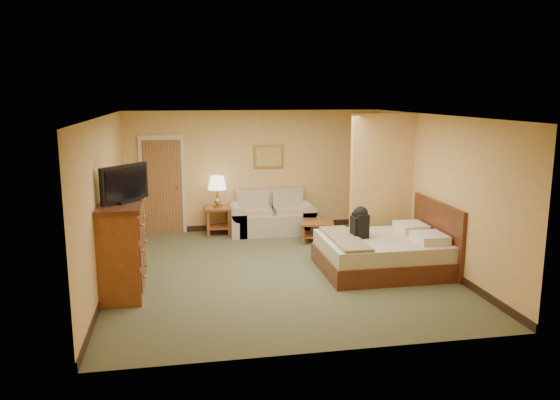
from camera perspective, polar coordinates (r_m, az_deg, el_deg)
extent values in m
plane|color=#4F5235|center=(9.30, -0.18, -7.41)|extent=(6.00, 6.00, 0.00)
plane|color=white|center=(8.83, -0.19, 8.80)|extent=(6.00, 6.00, 0.00)
cube|color=#DEAD5E|center=(11.90, -2.77, 3.09)|extent=(5.50, 0.02, 2.60)
cube|color=#DEAD5E|center=(8.92, -17.85, -0.13)|extent=(0.02, 6.00, 2.60)
cube|color=#DEAD5E|center=(9.84, 15.78, 1.00)|extent=(0.02, 6.00, 2.60)
cube|color=#DEAD5E|center=(10.44, 10.59, 1.79)|extent=(1.20, 0.15, 2.60)
cube|color=beige|center=(11.81, -12.15, 1.57)|extent=(0.94, 0.06, 2.10)
cube|color=brown|center=(11.81, -12.14, 1.31)|extent=(0.80, 0.04, 2.00)
cylinder|color=#A97C3E|center=(11.75, -10.69, 1.32)|extent=(0.04, 0.12, 0.04)
cube|color=black|center=(12.13, -2.70, -2.73)|extent=(5.50, 0.02, 0.12)
cube|color=tan|center=(11.69, -0.82, -2.42)|extent=(1.49, 0.80, 0.45)
cube|color=tan|center=(11.93, -1.10, 0.09)|extent=(1.49, 0.19, 0.47)
cube|color=tan|center=(11.59, -4.45, -2.44)|extent=(0.32, 0.80, 0.50)
cube|color=tan|center=(11.83, 2.74, -2.14)|extent=(0.32, 0.80, 0.50)
cube|color=brown|center=(11.60, -6.53, -0.81)|extent=(0.54, 0.54, 0.04)
cube|color=brown|center=(11.69, -6.49, -2.79)|extent=(0.46, 0.46, 0.03)
cube|color=brown|center=(11.45, -7.51, -2.53)|extent=(0.05, 0.05, 0.55)
cube|color=brown|center=(11.47, -5.34, -2.45)|extent=(0.05, 0.05, 0.55)
cube|color=brown|center=(11.87, -7.62, -2.05)|extent=(0.05, 0.05, 0.55)
cube|color=brown|center=(11.89, -5.53, -1.97)|extent=(0.05, 0.05, 0.55)
cylinder|color=#A97C3E|center=(11.59, -6.54, -0.60)|extent=(0.20, 0.20, 0.04)
cylinder|color=#A97C3E|center=(11.55, -6.57, 0.63)|extent=(0.03, 0.03, 0.33)
cone|color=white|center=(11.50, -6.59, 1.83)|extent=(0.40, 0.40, 0.28)
cube|color=brown|center=(11.02, 3.91, -2.34)|extent=(0.78, 0.78, 0.04)
cube|color=brown|center=(11.09, 3.89, -3.64)|extent=(0.67, 0.67, 0.03)
cube|color=brown|center=(10.75, 2.82, -3.80)|extent=(0.05, 0.05, 0.39)
cube|color=brown|center=(11.40, 4.90, -2.95)|extent=(0.05, 0.05, 0.39)
cube|color=#B78E3F|center=(11.89, -1.20, 4.55)|extent=(0.66, 0.03, 0.51)
cube|color=#B48537|center=(11.87, -1.19, 4.54)|extent=(0.55, 0.02, 0.40)
cube|color=brown|center=(8.44, -16.25, -5.10)|extent=(0.61, 1.22, 1.33)
cube|color=#4B2011|center=(8.27, -16.51, -0.46)|extent=(0.69, 1.31, 0.07)
cube|color=black|center=(8.26, -15.84, -0.10)|extent=(0.42, 0.44, 0.03)
cube|color=black|center=(8.21, -15.94, 1.70)|extent=(0.62, 0.73, 0.54)
cube|color=#4B2011|center=(9.45, 10.69, -6.31)|extent=(2.10, 1.68, 0.31)
cube|color=beige|center=(9.37, 10.76, -4.66)|extent=(2.03, 1.61, 0.25)
cube|color=#4B2011|center=(9.72, 16.08, -3.50)|extent=(0.06, 1.78, 1.15)
cube|color=#EEEACF|center=(9.26, 15.38, -3.86)|extent=(0.47, 0.58, 0.15)
cube|color=#EEEACF|center=(9.90, 13.55, -2.80)|extent=(0.47, 0.58, 0.15)
cube|color=olive|center=(9.12, 6.78, -4.03)|extent=(0.47, 1.57, 0.05)
cube|color=black|center=(9.29, 8.40, -2.62)|extent=(0.23, 0.32, 0.41)
sphere|color=black|center=(9.25, 8.43, -1.40)|extent=(0.24, 0.24, 0.24)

